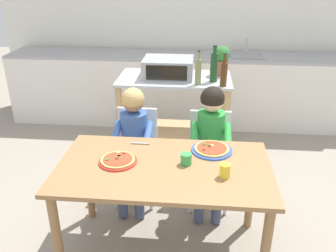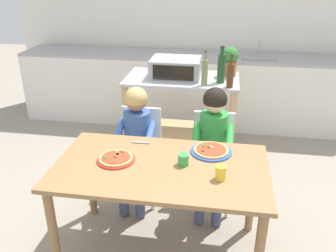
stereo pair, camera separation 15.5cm
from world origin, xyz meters
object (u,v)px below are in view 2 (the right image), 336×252
Objects in this scene: dining_chair_left at (140,148)px; child_in_green_shirt at (213,138)px; toaster_oven at (176,68)px; bottle_slim_sauce at (205,72)px; child_in_blue_striped_shirt at (136,135)px; drinking_cup_green at (183,160)px; dining_table at (161,178)px; potted_herb_plant at (230,60)px; pizza_plate_red_rimmed at (116,159)px; drinking_cup_yellow at (220,173)px; serving_spoon at (140,143)px; pizza_plate_blue_rimmed at (211,151)px; bottle_tall_green_wine at (230,74)px; kitchen_island_cart at (182,106)px; dining_chair_right at (212,154)px; bottle_dark_olive_oil at (221,67)px.

dining_chair_left is 0.76× the size of child_in_green_shirt.
child_in_green_shirt is (0.42, -0.87, -0.32)m from toaster_oven.
dining_chair_left is at bearing -105.75° from toaster_oven.
bottle_slim_sauce is 0.90m from child_in_blue_striped_shirt.
child_in_green_shirt is at bearing -64.14° from toaster_oven.
dining_table is at bearing -167.15° from drinking_cup_green.
child_in_blue_striped_shirt reaches higher than drinking_cup_green.
potted_herb_plant is 1.14× the size of pizza_plate_red_rimmed.
drinking_cup_yellow is at bearing -72.07° from toaster_oven.
potted_herb_plant reaches higher than dining_table.
serving_spoon is (0.11, -0.27, 0.07)m from child_in_blue_striped_shirt.
drinking_cup_green is (-0.17, -0.20, 0.03)m from pizza_plate_blue_rimmed.
bottle_tall_green_wine reaches higher than potted_herb_plant.
dining_chair_left is (-0.51, -0.52, -0.56)m from bottle_slim_sauce.
bottle_tall_green_wine is at bearing 33.43° from dining_chair_left.
dining_chair_left is at bearing -110.80° from kitchen_island_cart.
pizza_plate_blue_rimmed is at bearing -90.05° from child_in_green_shirt.
child_in_blue_striped_shirt reaches higher than pizza_plate_red_rimmed.
dining_table is 5.51× the size of pizza_plate_red_rimmed.
bottle_slim_sauce is 1.34m from drinking_cup_yellow.
serving_spoon is (-0.63, -1.25, -0.33)m from potted_herb_plant.
drinking_cup_yellow is (0.07, -0.66, 0.09)m from child_in_green_shirt.
potted_herb_plant reaches higher than child_in_blue_striped_shirt.
kitchen_island_cart is 4.37× the size of pizza_plate_red_rimmed.
toaster_oven reaches higher than pizza_plate_blue_rimmed.
drinking_cup_green is at bearing -82.49° from kitchen_island_cart.
toaster_oven reaches higher than dining_chair_right.
dining_table is at bearing -119.89° from child_in_green_shirt.
kitchen_island_cart is 14.54× the size of drinking_cup_green.
pizza_plate_red_rimmed reaches higher than serving_spoon.
drinking_cup_yellow is (0.05, -1.41, -0.28)m from bottle_dark_olive_oil.
bottle_dark_olive_oil is 0.84m from child_in_green_shirt.
potted_herb_plant is at bearing 70.87° from bottle_dark_olive_oil.
dining_table is at bearing -85.91° from toaster_oven.
toaster_oven is 1.90× the size of pizza_plate_red_rimmed.
pizza_plate_red_rimmed is 0.29m from serving_spoon.
bottle_tall_green_wine is 0.99m from pizza_plate_blue_rimmed.
dining_chair_right reaches higher than dining_table.
serving_spoon reaches higher than dining_table.
potted_herb_plant reaches higher than serving_spoon.
drinking_cup_green is (0.18, -1.37, 0.16)m from kitchen_island_cart.
child_in_green_shirt is 4.16× the size of pizza_plate_red_rimmed.
dining_table is 18.34× the size of drinking_cup_green.
pizza_plate_red_rimmed is at bearing -161.03° from pizza_plate_blue_rimmed.
dining_chair_left is 0.22m from child_in_blue_striped_shirt.
kitchen_island_cart is 3.25× the size of bottle_dark_olive_oil.
pizza_plate_blue_rimmed is at bearing -5.84° from serving_spoon.
potted_herb_plant is 1.27m from dining_chair_left.
kitchen_island_cart is 1.42m from pizza_plate_red_rimmed.
dining_chair_left is 5.79× the size of serving_spoon.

